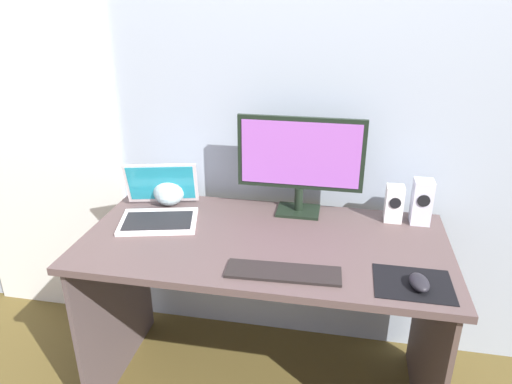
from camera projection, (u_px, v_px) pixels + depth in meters
name	position (u px, v px, depth m)	size (l,w,h in m)	color
wall_back	(282.00, 88.00, 1.99)	(6.00, 0.04, 2.50)	#A0ADBE
door_left	(38.00, 130.00, 2.26)	(0.82, 0.02, 2.02)	white
desk	(264.00, 274.00, 1.87)	(1.39, 0.69, 0.75)	#52413F
monitor	(300.00, 160.00, 1.93)	(0.52, 0.14, 0.42)	black
speaker_right	(422.00, 202.00, 1.90)	(0.08, 0.08, 0.19)	silver
speaker_near_monitor	(394.00, 204.00, 1.92)	(0.07, 0.07, 0.15)	white
laptop	(160.00, 208.00, 1.95)	(0.37, 0.37, 0.22)	white
fishbowl	(169.00, 190.00, 2.07)	(0.14, 0.14, 0.14)	silver
keyboard_external	(283.00, 272.00, 1.58)	(0.39, 0.11, 0.01)	black
mousepad	(413.00, 284.00, 1.53)	(0.25, 0.20, 0.00)	black
mouse	(419.00, 282.00, 1.50)	(0.06, 0.10, 0.04)	black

